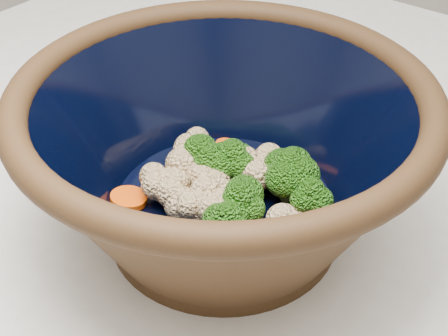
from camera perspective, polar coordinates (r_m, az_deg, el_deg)
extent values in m
cylinder|color=black|center=(0.56, 0.00, -5.06)|extent=(0.20, 0.20, 0.01)
torus|color=black|center=(0.48, 0.00, 6.53)|extent=(0.34, 0.34, 0.02)
cylinder|color=black|center=(0.55, 0.00, -3.10)|extent=(0.19, 0.19, 0.00)
cylinder|color=#608442|center=(0.54, 5.84, -1.99)|extent=(0.01, 0.01, 0.02)
ellipsoid|color=#317616|center=(0.53, 6.02, 0.15)|extent=(0.04, 0.04, 0.04)
cylinder|color=#608442|center=(0.50, 0.23, -6.52)|extent=(0.01, 0.01, 0.02)
ellipsoid|color=#317616|center=(0.48, 0.24, -4.67)|extent=(0.04, 0.04, 0.03)
cylinder|color=#608442|center=(0.56, -2.26, -0.43)|extent=(0.01, 0.01, 0.02)
ellipsoid|color=#317616|center=(0.55, -2.32, 1.56)|extent=(0.04, 0.04, 0.04)
cylinder|color=#608442|center=(0.53, 7.80, -3.87)|extent=(0.01, 0.01, 0.02)
ellipsoid|color=#317616|center=(0.51, 7.99, -2.20)|extent=(0.03, 0.03, 0.03)
cylinder|color=#608442|center=(0.56, 0.73, -0.75)|extent=(0.01, 0.01, 0.02)
ellipsoid|color=#317616|center=(0.54, 0.75, 1.19)|extent=(0.04, 0.04, 0.03)
cylinder|color=#608442|center=(0.51, 1.44, -4.74)|extent=(0.01, 0.01, 0.02)
ellipsoid|color=#317616|center=(0.50, 1.48, -2.69)|extent=(0.04, 0.04, 0.04)
sphere|color=beige|center=(0.49, 5.28, -6.21)|extent=(0.03, 0.03, 0.03)
sphere|color=beige|center=(0.54, -5.42, -1.59)|extent=(0.03, 0.03, 0.03)
sphere|color=beige|center=(0.52, -2.20, -3.45)|extent=(0.03, 0.03, 0.03)
sphere|color=beige|center=(0.52, -3.95, -3.27)|extent=(0.03, 0.03, 0.03)
sphere|color=beige|center=(0.55, 2.69, -0.55)|extent=(0.03, 0.03, 0.03)
sphere|color=beige|center=(0.54, -0.91, -1.59)|extent=(0.03, 0.03, 0.03)
sphere|color=beige|center=(0.55, 3.47, -0.13)|extent=(0.03, 0.03, 0.03)
sphere|color=beige|center=(0.51, 1.66, -4.40)|extent=(0.03, 0.03, 0.03)
sphere|color=beige|center=(0.55, -2.61, -0.60)|extent=(0.03, 0.03, 0.03)
sphere|color=beige|center=(0.53, -0.52, -2.05)|extent=(0.03, 0.03, 0.03)
sphere|color=beige|center=(0.51, -0.20, -3.70)|extent=(0.03, 0.03, 0.03)
sphere|color=beige|center=(0.58, -3.27, 1.89)|extent=(0.03, 0.03, 0.03)
cylinder|color=#E04A09|center=(0.52, -1.01, -4.17)|extent=(0.03, 0.03, 0.01)
cylinder|color=#E04A09|center=(0.58, 1.31, 0.52)|extent=(0.03, 0.03, 0.01)
cylinder|color=#E04A09|center=(0.56, 0.97, -1.06)|extent=(0.03, 0.03, 0.01)
cylinder|color=#E04A09|center=(0.52, 6.23, -5.29)|extent=(0.03, 0.03, 0.01)
cylinder|color=#E04A09|center=(0.60, 0.50, 1.80)|extent=(0.03, 0.03, 0.01)
cylinder|color=#E04A09|center=(0.49, 1.92, -8.22)|extent=(0.03, 0.03, 0.01)
cylinder|color=#E04A09|center=(0.56, -2.02, -1.05)|extent=(0.03, 0.03, 0.01)
cylinder|color=#E04A09|center=(0.55, -8.71, -2.79)|extent=(0.03, 0.03, 0.01)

